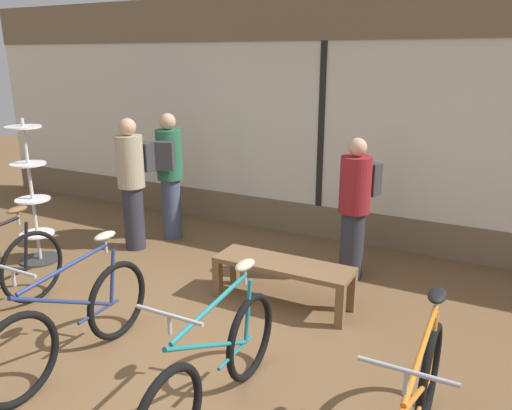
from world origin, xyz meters
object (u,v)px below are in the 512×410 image
accessory_rack (33,205)px  customer_by_window (133,180)px  customer_near_rack (355,205)px  bicycle_right (216,368)px  display_bench (283,270)px  bicycle_left (74,322)px  customer_mid_floor (170,173)px

accessory_rack → customer_by_window: (0.77, 0.89, 0.20)m
customer_near_rack → bicycle_right: bearing=-93.3°
display_bench → bicycle_left: bearing=-121.1°
bicycle_left → accessory_rack: size_ratio=0.99×
bicycle_right → accessory_rack: (-3.38, 1.34, 0.34)m
bicycle_left → bicycle_right: size_ratio=1.00×
bicycle_right → customer_mid_floor: 3.70m
bicycle_left → bicycle_right: (1.31, 0.02, -0.01)m
bicycle_left → customer_near_rack: 3.08m
display_bench → customer_near_rack: customer_near_rack is taller
bicycle_left → bicycle_right: bearing=0.7°
display_bench → customer_mid_floor: size_ratio=0.82×
accessory_rack → customer_mid_floor: (0.97, 1.40, 0.21)m
display_bench → customer_by_window: (-2.34, 0.53, 0.54)m
bicycle_left → bicycle_right: 1.31m
accessory_rack → customer_mid_floor: accessory_rack is taller
customer_by_window → customer_mid_floor: (0.19, 0.51, 0.01)m
bicycle_left → display_bench: size_ratio=1.22×
bicycle_right → customer_by_window: 3.48m
customer_near_rack → display_bench: bearing=-114.1°
accessory_rack → customer_mid_floor: size_ratio=1.02×
accessory_rack → customer_near_rack: 3.77m
bicycle_left → customer_mid_floor: bearing=111.8°
bicycle_left → customer_near_rack: customer_near_rack is taller
bicycle_right → customer_mid_floor: size_ratio=1.01×
customer_by_window → display_bench: bearing=-12.7°
display_bench → customer_near_rack: size_ratio=0.88×
accessory_rack → display_bench: accessory_rack is taller
bicycle_left → customer_by_window: size_ratio=1.01×
bicycle_left → accessory_rack: (-2.07, 1.36, 0.33)m
bicycle_right → customer_mid_floor: bearing=131.4°
display_bench → customer_near_rack: (0.43, 0.95, 0.49)m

